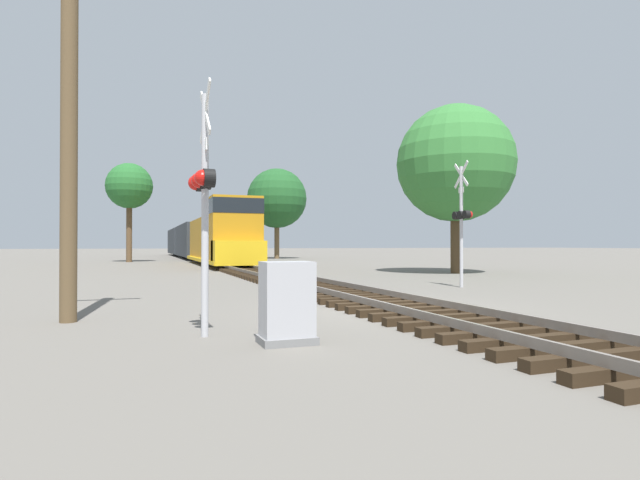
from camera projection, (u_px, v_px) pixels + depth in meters
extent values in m
plane|color=#666059|center=(392.00, 310.00, 11.74)|extent=(400.00, 400.00, 0.00)
cube|color=black|center=(605.00, 358.00, 6.39)|extent=(2.60, 0.22, 0.16)
cube|color=black|center=(567.00, 349.00, 6.95)|extent=(2.60, 0.22, 0.16)
cube|color=black|center=(535.00, 341.00, 7.52)|extent=(2.60, 0.22, 0.16)
cube|color=black|center=(507.00, 334.00, 8.08)|extent=(2.60, 0.22, 0.16)
cube|color=black|center=(483.00, 328.00, 8.64)|extent=(2.60, 0.22, 0.16)
cube|color=black|center=(462.00, 323.00, 9.21)|extent=(2.60, 0.22, 0.16)
cube|color=black|center=(443.00, 319.00, 9.77)|extent=(2.60, 0.22, 0.16)
cube|color=black|center=(427.00, 315.00, 10.34)|extent=(2.60, 0.22, 0.16)
cube|color=black|center=(412.00, 311.00, 10.90)|extent=(2.60, 0.22, 0.16)
cube|color=black|center=(399.00, 308.00, 11.46)|extent=(2.60, 0.22, 0.16)
cube|color=black|center=(386.00, 305.00, 12.03)|extent=(2.60, 0.22, 0.16)
cube|color=black|center=(375.00, 302.00, 12.59)|extent=(2.60, 0.22, 0.16)
cube|color=black|center=(365.00, 300.00, 13.15)|extent=(2.60, 0.22, 0.16)
cube|color=black|center=(356.00, 297.00, 13.72)|extent=(2.60, 0.22, 0.16)
cube|color=black|center=(347.00, 295.00, 14.28)|extent=(2.60, 0.22, 0.16)
cube|color=black|center=(339.00, 293.00, 14.85)|extent=(2.60, 0.22, 0.16)
cube|color=black|center=(332.00, 292.00, 15.41)|extent=(2.60, 0.22, 0.16)
cube|color=black|center=(325.00, 290.00, 15.97)|extent=(2.60, 0.22, 0.16)
cube|color=black|center=(319.00, 288.00, 16.54)|extent=(2.60, 0.22, 0.16)
cube|color=black|center=(313.00, 287.00, 17.10)|extent=(2.60, 0.22, 0.16)
cube|color=black|center=(307.00, 286.00, 17.67)|extent=(2.60, 0.22, 0.16)
cube|color=black|center=(302.00, 284.00, 18.23)|extent=(2.60, 0.22, 0.16)
cube|color=black|center=(297.00, 283.00, 18.79)|extent=(2.60, 0.22, 0.16)
cube|color=black|center=(293.00, 282.00, 19.36)|extent=(2.60, 0.22, 0.16)
cube|color=black|center=(288.00, 281.00, 19.92)|extent=(2.60, 0.22, 0.16)
cube|color=black|center=(284.00, 280.00, 20.48)|extent=(2.60, 0.22, 0.16)
cube|color=black|center=(280.00, 279.00, 21.05)|extent=(2.60, 0.22, 0.16)
cube|color=black|center=(277.00, 278.00, 21.61)|extent=(2.60, 0.22, 0.16)
cube|color=black|center=(273.00, 277.00, 22.18)|extent=(2.60, 0.22, 0.16)
cube|color=black|center=(270.00, 276.00, 22.74)|extent=(2.60, 0.22, 0.16)
cube|color=black|center=(267.00, 276.00, 23.30)|extent=(2.60, 0.22, 0.16)
cube|color=black|center=(264.00, 275.00, 23.87)|extent=(2.60, 0.22, 0.16)
cube|color=black|center=(261.00, 274.00, 24.43)|extent=(2.60, 0.22, 0.16)
cube|color=black|center=(258.00, 274.00, 24.99)|extent=(2.60, 0.22, 0.16)
cube|color=black|center=(255.00, 273.00, 25.56)|extent=(2.60, 0.22, 0.16)
cube|color=black|center=(253.00, 272.00, 26.12)|extent=(2.60, 0.22, 0.16)
cube|color=black|center=(250.00, 272.00, 26.69)|extent=(2.60, 0.22, 0.16)
cube|color=black|center=(248.00, 271.00, 27.25)|extent=(2.60, 0.22, 0.16)
cube|color=black|center=(246.00, 271.00, 27.81)|extent=(2.60, 0.22, 0.16)
cube|color=black|center=(244.00, 270.00, 28.38)|extent=(2.60, 0.22, 0.16)
cube|color=black|center=(242.00, 270.00, 28.94)|extent=(2.60, 0.22, 0.16)
cube|color=black|center=(240.00, 269.00, 29.51)|extent=(2.60, 0.22, 0.16)
cube|color=black|center=(238.00, 269.00, 30.07)|extent=(2.60, 0.22, 0.16)
cube|color=slate|center=(365.00, 301.00, 11.50)|extent=(0.07, 160.00, 0.15)
cube|color=slate|center=(419.00, 299.00, 11.99)|extent=(0.07, 160.00, 0.15)
cube|color=#B77A14|center=(214.00, 239.00, 39.62)|extent=(2.61, 12.19, 3.28)
cube|color=#B77A14|center=(233.00, 231.00, 31.61)|extent=(3.07, 3.83, 4.20)
cube|color=black|center=(233.00, 207.00, 31.62)|extent=(3.10, 3.87, 0.92)
cube|color=gold|center=(239.00, 253.00, 29.79)|extent=(3.07, 1.74, 1.47)
cube|color=gold|center=(219.00, 259.00, 37.15)|extent=(3.13, 17.07, 0.24)
cube|color=black|center=(232.00, 261.00, 31.83)|extent=(1.58, 2.20, 1.00)
cube|color=black|center=(209.00, 257.00, 42.47)|extent=(1.58, 2.20, 1.00)
cube|color=#2D3338|center=(194.00, 240.00, 53.97)|extent=(2.92, 15.53, 3.37)
cube|color=black|center=(199.00, 256.00, 49.22)|extent=(1.58, 2.20, 0.90)
cube|color=black|center=(190.00, 254.00, 58.70)|extent=(1.58, 2.20, 0.90)
cube|color=#2D3338|center=(182.00, 241.00, 69.89)|extent=(2.92, 15.53, 3.37)
cube|color=black|center=(185.00, 253.00, 65.14)|extent=(1.58, 2.20, 0.90)
cube|color=black|center=(179.00, 252.00, 74.62)|extent=(1.58, 2.20, 0.90)
cylinder|color=#B7B7BC|center=(205.00, 215.00, 8.30)|extent=(0.12, 0.12, 4.05)
cube|color=white|center=(205.00, 112.00, 8.32)|extent=(0.07, 0.93, 0.93)
cube|color=white|center=(205.00, 112.00, 8.32)|extent=(0.07, 0.93, 0.93)
cube|color=black|center=(205.00, 181.00, 8.31)|extent=(0.10, 0.86, 0.06)
cylinder|color=black|center=(202.00, 183.00, 8.63)|extent=(0.19, 0.31, 0.30)
sphere|color=red|center=(196.00, 183.00, 8.59)|extent=(0.26, 0.26, 0.26)
cylinder|color=black|center=(205.00, 181.00, 8.31)|extent=(0.19, 0.31, 0.30)
sphere|color=red|center=(199.00, 180.00, 8.27)|extent=(0.26, 0.26, 0.26)
cylinder|color=black|center=(209.00, 178.00, 7.99)|extent=(0.19, 0.31, 0.30)
sphere|color=red|center=(203.00, 178.00, 7.95)|extent=(0.26, 0.26, 0.26)
cube|color=white|center=(205.00, 145.00, 8.31)|extent=(0.04, 0.32, 0.20)
cylinder|color=#B7B7BC|center=(461.00, 227.00, 17.91)|extent=(0.12, 0.12, 4.35)
cube|color=white|center=(461.00, 175.00, 17.93)|extent=(0.11, 0.93, 0.93)
cube|color=white|center=(461.00, 175.00, 17.93)|extent=(0.11, 0.93, 0.93)
cube|color=black|center=(461.00, 215.00, 17.92)|extent=(0.13, 0.86, 0.06)
cylinder|color=black|center=(467.00, 214.00, 17.58)|extent=(0.20, 0.31, 0.30)
sphere|color=red|center=(469.00, 215.00, 17.61)|extent=(0.26, 0.26, 0.26)
cylinder|color=black|center=(461.00, 215.00, 17.92)|extent=(0.20, 0.31, 0.30)
sphere|color=red|center=(464.00, 215.00, 17.94)|extent=(0.26, 0.26, 0.26)
cylinder|color=black|center=(456.00, 216.00, 18.26)|extent=(0.20, 0.31, 0.30)
sphere|color=red|center=(459.00, 216.00, 18.28)|extent=(0.26, 0.26, 0.26)
cube|color=white|center=(461.00, 190.00, 17.93)|extent=(0.06, 0.32, 0.20)
cube|color=slate|center=(287.00, 340.00, 7.71)|extent=(0.85, 0.64, 0.12)
cube|color=#ADADB2|center=(287.00, 299.00, 7.72)|extent=(0.77, 0.58, 1.15)
cylinder|color=brown|center=(69.00, 116.00, 9.87)|extent=(0.32, 0.32, 8.19)
cylinder|color=#473521|center=(456.00, 236.00, 26.61)|extent=(0.53, 0.53, 4.01)
sphere|color=#337533|center=(455.00, 163.00, 26.65)|extent=(6.24, 6.24, 6.24)
cylinder|color=brown|center=(129.00, 231.00, 44.02)|extent=(0.50, 0.50, 5.54)
sphere|color=#236028|center=(129.00, 186.00, 44.06)|extent=(4.02, 4.02, 4.02)
cylinder|color=brown|center=(277.00, 237.00, 54.92)|extent=(0.55, 0.55, 4.68)
sphere|color=#1E5123|center=(277.00, 198.00, 54.97)|extent=(6.57, 6.57, 6.57)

